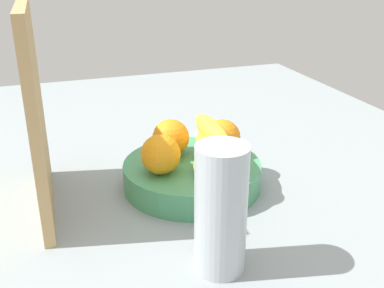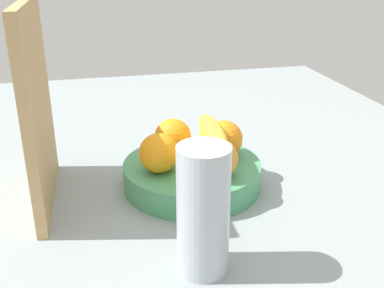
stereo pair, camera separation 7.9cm
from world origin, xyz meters
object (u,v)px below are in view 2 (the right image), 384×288
orange_center (224,139)px  thermos_tumbler (203,211)px  fruit_bowl (192,174)px  orange_front_left (159,153)px  cutting_board (37,108)px  orange_back_left (173,137)px  jar_lid (224,134)px  banana_bunch (209,142)px  orange_front_right (218,158)px

orange_center → thermos_tumbler: size_ratio=0.38×
fruit_bowl → orange_front_left: 9.50cm
cutting_board → orange_center: bearing=-87.9°
fruit_bowl → thermos_tumbler: bearing=170.1°
orange_back_left → jar_lid: (18.89, -16.73, -8.29)cm
fruit_bowl → orange_front_left: bearing=107.1°
banana_bunch → cutting_board: 32.03cm
thermos_tumbler → jar_lid: size_ratio=2.68×
banana_bunch → fruit_bowl: bearing=82.9°
banana_bunch → jar_lid: banana_bunch is taller
orange_front_left → thermos_tumbler: bearing=-174.1°
orange_front_left → orange_back_left: same height
orange_front_right → jar_lid: size_ratio=1.02×
fruit_bowl → orange_front_right: size_ratio=3.63×
orange_front_left → cutting_board: 22.88cm
orange_front_left → jar_lid: bearing=-38.6°
orange_front_right → cutting_board: (8.32, 30.64, 9.20)cm
orange_center → cutting_board: (-0.23, 34.44, 9.20)cm
orange_front_left → banana_bunch: bearing=-80.5°
thermos_tumbler → orange_front_left: bearing=5.9°
orange_front_left → fruit_bowl: bearing=-72.9°
banana_bunch → thermos_tumbler: bearing=162.9°
orange_center → banana_bunch: size_ratio=0.43×
fruit_bowl → jar_lid: 27.85cm
fruit_bowl → cutting_board: size_ratio=0.75×
orange_center → jar_lid: (22.26, -7.03, -8.29)cm
cutting_board → fruit_bowl: bearing=-91.4°
orange_back_left → banana_bunch: (-5.51, -6.02, 0.49)cm
orange_back_left → cutting_board: bearing=98.3°
jar_lid → orange_front_right: bearing=160.6°
cutting_board → thermos_tumbler: bearing=-137.6°
orange_back_left → banana_bunch: banana_bunch is taller
orange_front_left → jar_lid: 34.40cm
orange_center → jar_lid: orange_center is taller
orange_front_left → cutting_board: cutting_board is taller
orange_center → orange_back_left: size_ratio=1.00×
orange_front_right → orange_center: bearing=-23.9°
orange_center → banana_bunch: bearing=120.2°
jar_lid → orange_back_left: bearing=138.5°
fruit_bowl → orange_back_left: orange_back_left is taller
orange_front_right → cutting_board: 33.05cm
fruit_bowl → jar_lid: (23.99, -14.00, -2.03)cm
orange_center → thermos_tumbler: 29.43cm
fruit_bowl → orange_back_left: bearing=28.2°
orange_front_left → thermos_tumbler: (-23.29, -2.41, 0.98)cm
orange_front_left → orange_center: bearing=-74.5°
orange_front_right → jar_lid: bearing=-19.4°
fruit_bowl → orange_back_left: 8.52cm
orange_front_left → thermos_tumbler: size_ratio=0.38×
orange_front_right → cutting_board: size_ratio=0.21×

